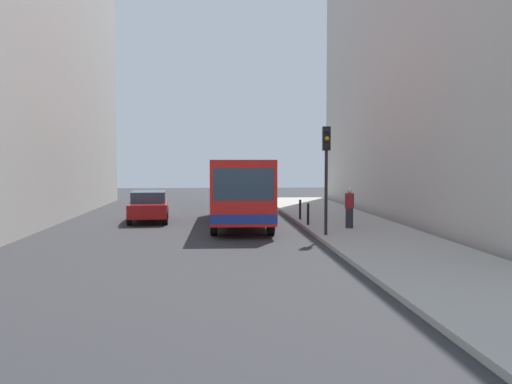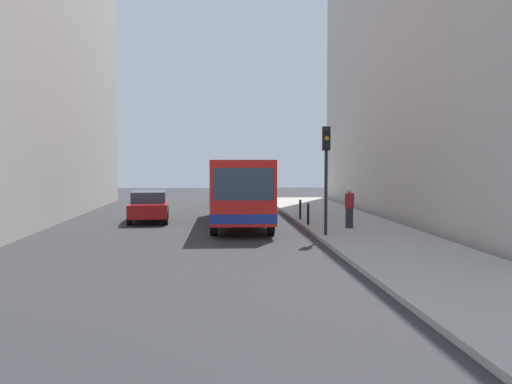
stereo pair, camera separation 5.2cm
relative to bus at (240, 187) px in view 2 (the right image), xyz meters
The scene contains 10 objects.
ground_plane 3.27m from the bus, 100.64° to the right, with size 80.00×80.00×0.00m, color #2D2D30.
sidewalk 5.84m from the bus, 29.20° to the right, with size 4.40×40.00×0.15m, color #ADA89E.
building_right 12.95m from the bus, ahead, with size 7.00×32.00×16.91m, color #BCB7AD.
bus is the anchor object (origin of this frame).
car_beside_bus 4.71m from the bus, 161.38° to the left, with size 2.11×4.52×1.48m.
car_behind_bus 11.17m from the bus, 90.04° to the left, with size 1.96×4.45×1.48m.
traffic_light 6.26m from the bus, 60.32° to the right, with size 0.28×0.33×4.10m.
bollard_near 3.62m from the bus, 31.58° to the right, with size 0.11×0.11×0.95m, color black.
bollard_mid 3.18m from the bus, 10.40° to the left, with size 0.11×0.11×0.95m, color black.
pedestrian_near_signal 5.49m from the bus, 34.80° to the right, with size 0.38×0.38×1.68m.
Camera 2 is at (-0.62, -23.93, 2.94)m, focal length 40.15 mm.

